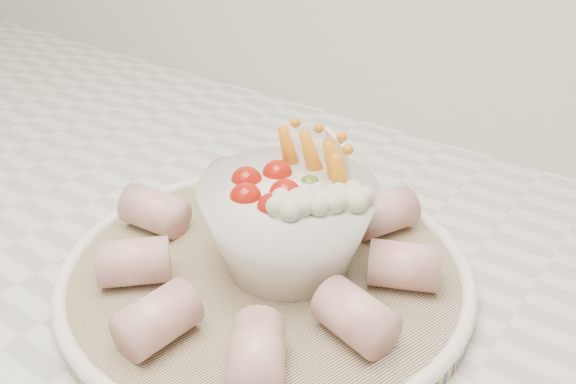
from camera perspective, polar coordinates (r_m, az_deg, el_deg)
The scene contains 3 objects.
serving_platter at distance 0.52m, azimuth -1.96°, elevation -7.17°, with size 0.41×0.41×0.02m.
veggie_bowl at distance 0.50m, azimuth 0.14°, elevation -2.69°, with size 0.14×0.14×0.11m.
cured_meat_rolls at distance 0.51m, azimuth -2.01°, elevation -5.17°, with size 0.27×0.27×0.04m.
Camera 1 is at (0.26, 1.09, 1.25)m, focal length 40.00 mm.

